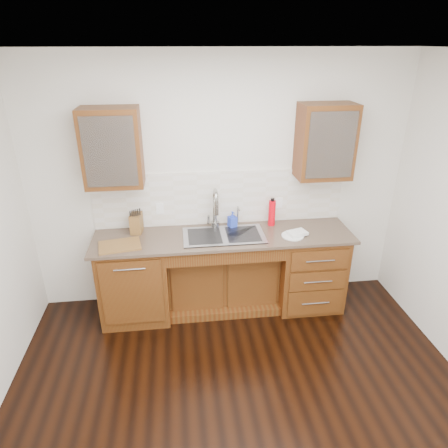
{
  "coord_description": "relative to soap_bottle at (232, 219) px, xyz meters",
  "views": [
    {
      "loc": [
        -0.45,
        -2.26,
        2.75
      ],
      "look_at": [
        0.0,
        1.4,
        1.05
      ],
      "focal_mm": 32.0,
      "sensor_mm": 36.0,
      "label": 1
    }
  ],
  "objects": [
    {
      "name": "ceiling",
      "position": [
        -0.12,
        -1.61,
        1.75
      ],
      "size": [
        4.0,
        3.5,
        0.1
      ],
      "primitive_type": "cube",
      "color": "white",
      "rests_on": "wall_back"
    },
    {
      "name": "wall_back",
      "position": [
        -0.12,
        0.19,
        0.35
      ],
      "size": [
        4.0,
        0.1,
        2.7
      ],
      "primitive_type": "cube",
      "color": "silver",
      "rests_on": "ground"
    },
    {
      "name": "sink",
      "position": [
        -0.12,
        -0.2,
        -0.18
      ],
      "size": [
        0.84,
        0.46,
        0.19
      ],
      "primitive_type": "cube",
      "color": "#9E9EA5",
      "rests_on": "countertop"
    },
    {
      "name": "dish_towel",
      "position": [
        0.64,
        -0.28,
        -0.06
      ],
      "size": [
        0.22,
        0.19,
        0.03
      ],
      "primitive_type": "cube",
      "rotation": [
        0.0,
        0.0,
        0.3
      ],
      "color": "white",
      "rests_on": "plate"
    },
    {
      "name": "plate",
      "position": [
        0.59,
        -0.3,
        -0.08
      ],
      "size": [
        0.25,
        0.25,
        0.01
      ],
      "primitive_type": "cylinder",
      "rotation": [
        0.0,
        0.0,
        -0.09
      ],
      "color": "silver",
      "rests_on": "countertop"
    },
    {
      "name": "cutting_board",
      "position": [
        -1.16,
        -0.31,
        -0.08
      ],
      "size": [
        0.44,
        0.34,
        0.02
      ],
      "primitive_type": "cube",
      "rotation": [
        0.0,
        0.0,
        0.17
      ],
      "color": "brown",
      "rests_on": "countertop"
    },
    {
      "name": "cup_left_a",
      "position": [
        -1.28,
        -0.03,
        0.77
      ],
      "size": [
        0.13,
        0.13,
        0.09
      ],
      "primitive_type": "imported",
      "rotation": [
        0.0,
        0.0,
        -0.05
      ],
      "color": "white",
      "rests_on": "upper_cabinet_left"
    },
    {
      "name": "backsplash",
      "position": [
        -0.12,
        0.13,
        0.2
      ],
      "size": [
        2.7,
        0.02,
        0.59
      ],
      "primitive_type": "cube",
      "color": "beige",
      "rests_on": "wall_back"
    },
    {
      "name": "water_bottle",
      "position": [
        0.43,
        0.01,
        0.05
      ],
      "size": [
        0.08,
        0.08,
        0.28
      ],
      "primitive_type": "cylinder",
      "rotation": [
        0.0,
        0.0,
        0.01
      ],
      "color": "red",
      "rests_on": "countertop"
    },
    {
      "name": "countertop",
      "position": [
        -0.12,
        -0.19,
        -0.11
      ],
      "size": [
        2.7,
        0.65,
        0.03
      ],
      "primitive_type": "cube",
      "color": "#84705B",
      "rests_on": "base_cabinet_left"
    },
    {
      "name": "base_cabinet_left",
      "position": [
        -1.07,
        -0.17,
        -0.56
      ],
      "size": [
        0.7,
        0.62,
        0.88
      ],
      "primitive_type": "cube",
      "color": "#593014",
      "rests_on": "ground"
    },
    {
      "name": "cup_left_b",
      "position": [
        -1.02,
        -0.03,
        0.77
      ],
      "size": [
        0.14,
        0.14,
        0.1
      ],
      "primitive_type": "imported",
      "rotation": [
        0.0,
        0.0,
        0.41
      ],
      "color": "silver",
      "rests_on": "upper_cabinet_left"
    },
    {
      "name": "knife_block",
      "position": [
        -1.02,
        0.01,
        0.01
      ],
      "size": [
        0.13,
        0.19,
        0.2
      ],
      "primitive_type": "cube",
      "rotation": [
        0.0,
        0.0,
        -0.12
      ],
      "color": "brown",
      "rests_on": "countertop"
    },
    {
      "name": "upper_cabinet_left",
      "position": [
        -1.17,
        -0.03,
        0.82
      ],
      "size": [
        0.55,
        0.34,
        0.75
      ],
      "primitive_type": "cube",
      "color": "#593014",
      "rests_on": "wall_back"
    },
    {
      "name": "outlet_right",
      "position": [
        0.53,
        0.12,
        0.12
      ],
      "size": [
        0.08,
        0.01,
        0.12
      ],
      "primitive_type": "cube",
      "color": "white",
      "rests_on": "backsplash"
    },
    {
      "name": "upper_cabinet_right",
      "position": [
        0.93,
        -0.03,
        0.82
      ],
      "size": [
        0.55,
        0.34,
        0.75
      ],
      "primitive_type": "cube",
      "color": "#593014",
      "rests_on": "wall_back"
    },
    {
      "name": "ground",
      "position": [
        -0.12,
        -1.61,
        -1.05
      ],
      "size": [
        4.0,
        3.5,
        0.1
      ],
      "primitive_type": "cube",
      "color": "black"
    },
    {
      "name": "cup_right_a",
      "position": [
        0.78,
        -0.03,
        0.77
      ],
      "size": [
        0.12,
        0.12,
        0.09
      ],
      "primitive_type": "imported",
      "rotation": [
        0.0,
        0.0,
        0.12
      ],
      "color": "silver",
      "rests_on": "upper_cabinet_right"
    },
    {
      "name": "base_cabinet_right",
      "position": [
        0.83,
        -0.17,
        -0.56
      ],
      "size": [
        0.7,
        0.62,
        0.88
      ],
      "primitive_type": "cube",
      "color": "#593014",
      "rests_on": "ground"
    },
    {
      "name": "base_cabinet_center",
      "position": [
        -0.12,
        -0.08,
        -0.65
      ],
      "size": [
        1.2,
        0.44,
        0.7
      ],
      "primitive_type": "cube",
      "color": "#593014",
      "rests_on": "ground"
    },
    {
      "name": "filter_tap",
      "position": [
        0.06,
        0.04,
        0.03
      ],
      "size": [
        0.02,
        0.02,
        0.24
      ],
      "primitive_type": "cylinder",
      "color": "#999993",
      "rests_on": "countertop"
    },
    {
      "name": "faucet",
      "position": [
        -0.19,
        0.03,
        0.11
      ],
      "size": [
        0.04,
        0.04,
        0.4
      ],
      "primitive_type": "cylinder",
      "color": "#999993",
      "rests_on": "countertop"
    },
    {
      "name": "cup_right_b",
      "position": [
        1.09,
        -0.03,
        0.77
      ],
      "size": [
        0.13,
        0.13,
        0.09
      ],
      "primitive_type": "imported",
      "rotation": [
        0.0,
        0.0,
        0.37
      ],
      "color": "white",
      "rests_on": "upper_cabinet_right"
    },
    {
      "name": "outlet_left",
      "position": [
        -0.77,
        0.12,
        0.12
      ],
      "size": [
        0.08,
        0.01,
        0.12
      ],
      "primitive_type": "cube",
      "color": "white",
      "rests_on": "backsplash"
    },
    {
      "name": "soap_bottle",
      "position": [
        0.0,
        0.0,
        0.0
      ],
      "size": [
        0.11,
        0.11,
        0.18
      ],
      "primitive_type": "imported",
      "rotation": [
        0.0,
        0.0,
        0.38
      ],
      "color": "blue",
      "rests_on": "countertop"
    }
  ]
}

